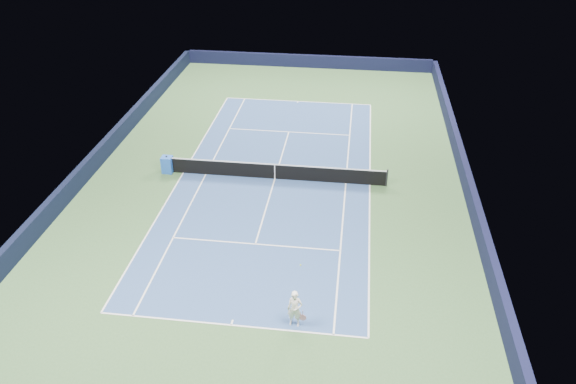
# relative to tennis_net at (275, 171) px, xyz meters

# --- Properties ---
(ground) EXTENTS (40.00, 40.00, 0.00)m
(ground) POSITION_rel_tennis_net_xyz_m (0.00, 0.00, -0.50)
(ground) COLOR #365930
(ground) RESTS_ON ground
(wall_far) EXTENTS (22.00, 0.35, 1.10)m
(wall_far) POSITION_rel_tennis_net_xyz_m (0.00, 19.82, 0.05)
(wall_far) COLOR black
(wall_far) RESTS_ON ground
(wall_right) EXTENTS (0.35, 40.00, 1.10)m
(wall_right) POSITION_rel_tennis_net_xyz_m (10.82, 0.00, 0.05)
(wall_right) COLOR black
(wall_right) RESTS_ON ground
(wall_left) EXTENTS (0.35, 40.00, 1.10)m
(wall_left) POSITION_rel_tennis_net_xyz_m (-10.82, 0.00, 0.05)
(wall_left) COLOR black
(wall_left) RESTS_ON ground
(court_surface) EXTENTS (10.97, 23.77, 0.01)m
(court_surface) POSITION_rel_tennis_net_xyz_m (0.00, 0.00, -0.50)
(court_surface) COLOR navy
(court_surface) RESTS_ON ground
(baseline_far) EXTENTS (10.97, 0.08, 0.00)m
(baseline_far) POSITION_rel_tennis_net_xyz_m (0.00, 11.88, -0.50)
(baseline_far) COLOR white
(baseline_far) RESTS_ON ground
(baseline_near) EXTENTS (10.97, 0.08, 0.00)m
(baseline_near) POSITION_rel_tennis_net_xyz_m (0.00, -11.88, -0.50)
(baseline_near) COLOR white
(baseline_near) RESTS_ON ground
(sideline_doubles_right) EXTENTS (0.08, 23.77, 0.00)m
(sideline_doubles_right) POSITION_rel_tennis_net_xyz_m (5.49, 0.00, -0.50)
(sideline_doubles_right) COLOR white
(sideline_doubles_right) RESTS_ON ground
(sideline_doubles_left) EXTENTS (0.08, 23.77, 0.00)m
(sideline_doubles_left) POSITION_rel_tennis_net_xyz_m (-5.49, 0.00, -0.50)
(sideline_doubles_left) COLOR white
(sideline_doubles_left) RESTS_ON ground
(sideline_singles_right) EXTENTS (0.08, 23.77, 0.00)m
(sideline_singles_right) POSITION_rel_tennis_net_xyz_m (4.12, 0.00, -0.50)
(sideline_singles_right) COLOR white
(sideline_singles_right) RESTS_ON ground
(sideline_singles_left) EXTENTS (0.08, 23.77, 0.00)m
(sideline_singles_left) POSITION_rel_tennis_net_xyz_m (-4.12, 0.00, -0.50)
(sideline_singles_left) COLOR white
(sideline_singles_left) RESTS_ON ground
(service_line_far) EXTENTS (8.23, 0.08, 0.00)m
(service_line_far) POSITION_rel_tennis_net_xyz_m (0.00, 6.40, -0.50)
(service_line_far) COLOR white
(service_line_far) RESTS_ON ground
(service_line_near) EXTENTS (8.23, 0.08, 0.00)m
(service_line_near) POSITION_rel_tennis_net_xyz_m (0.00, -6.40, -0.50)
(service_line_near) COLOR white
(service_line_near) RESTS_ON ground
(center_service_line) EXTENTS (0.08, 12.80, 0.00)m
(center_service_line) POSITION_rel_tennis_net_xyz_m (0.00, 0.00, -0.50)
(center_service_line) COLOR white
(center_service_line) RESTS_ON ground
(center_mark_far) EXTENTS (0.08, 0.30, 0.00)m
(center_mark_far) POSITION_rel_tennis_net_xyz_m (0.00, 11.73, -0.50)
(center_mark_far) COLOR white
(center_mark_far) RESTS_ON ground
(center_mark_near) EXTENTS (0.08, 0.30, 0.00)m
(center_mark_near) POSITION_rel_tennis_net_xyz_m (0.00, -11.73, -0.50)
(center_mark_near) COLOR white
(center_mark_near) RESTS_ON ground
(tennis_net) EXTENTS (12.90, 0.10, 1.07)m
(tennis_net) POSITION_rel_tennis_net_xyz_m (0.00, 0.00, 0.00)
(tennis_net) COLOR black
(tennis_net) RESTS_ON ground
(sponsor_cube) EXTENTS (0.63, 0.58, 1.01)m
(sponsor_cube) POSITION_rel_tennis_net_xyz_m (-6.40, -0.02, -0.00)
(sponsor_cube) COLOR blue
(sponsor_cube) RESTS_ON ground
(tennis_player) EXTENTS (0.78, 1.25, 2.28)m
(tennis_player) POSITION_rel_tennis_net_xyz_m (2.53, -11.51, 0.33)
(tennis_player) COLOR white
(tennis_player) RESTS_ON ground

